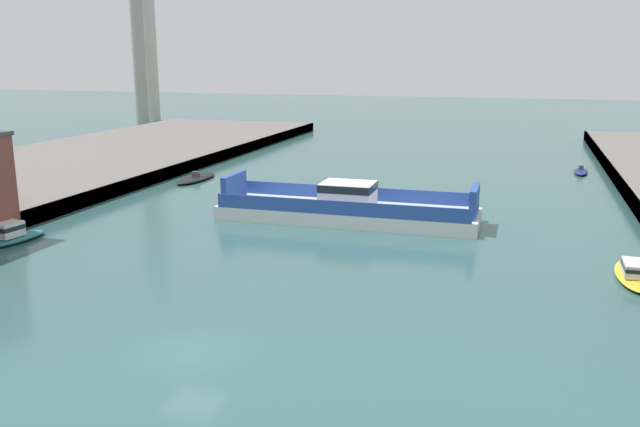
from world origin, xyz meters
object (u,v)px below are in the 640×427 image
moored_boat_near_right (581,171)px  smokestack_distant_a (137,33)px  moored_boat_mid_left (196,178)px  smokestack_distant_b (148,18)px  moored_boat_near_left (12,235)px  moored_boat_mid_right (636,272)px  chain_ferry (348,208)px

moored_boat_near_right → smokestack_distant_a: 88.81m
moored_boat_mid_left → smokestack_distant_a: smokestack_distant_a is taller
moored_boat_mid_left → smokestack_distant_a: (-39.29, 53.51, 17.08)m
smokestack_distant_b → moored_boat_near_left: bearing=-65.2°
moored_boat_mid_right → moored_boat_near_right: bearing=90.6°
moored_boat_near_right → smokestack_distant_b: bearing=151.9°
moored_boat_near_right → moored_boat_mid_left: 43.12m
chain_ferry → moored_boat_near_left: 25.02m
moored_boat_near_right → chain_ferry: bearing=-123.8°
chain_ferry → moored_boat_mid_right: size_ratio=3.16×
chain_ferry → moored_boat_near_right: bearing=56.2°
moored_boat_mid_left → chain_ferry: bearing=-32.0°
moored_boat_near_right → smokestack_distant_b: smokestack_distant_b is taller
moored_boat_near_left → smokestack_distant_a: bearing=115.7°
moored_boat_near_left → moored_boat_near_right: size_ratio=1.06×
moored_boat_mid_right → smokestack_distant_a: 110.78m
moored_boat_mid_left → smokestack_distant_b: 74.88m
moored_boat_near_right → moored_boat_mid_right: (0.44, -38.58, 0.21)m
moored_boat_mid_right → smokestack_distant_b: bearing=134.7°
moored_boat_near_right → moored_boat_mid_right: 38.58m
moored_boat_near_right → smokestack_distant_b: (-80.23, 42.85, 20.33)m
chain_ferry → moored_boat_mid_right: bearing=-24.7°
moored_boat_mid_left → smokestack_distant_b: (-40.50, 59.62, 20.31)m
smokestack_distant_b → chain_ferry: bearing=-50.0°
chain_ferry → moored_boat_near_right: (19.66, 29.33, -0.77)m
moored_boat_mid_right → smokestack_distant_b: smokestack_distant_b is taller
chain_ferry → smokestack_distant_b: bearing=130.0°
moored_boat_mid_left → moored_boat_mid_right: bearing=-28.5°
moored_boat_near_right → moored_boat_near_left: bearing=-133.6°
moored_boat_mid_right → smokestack_distant_a: size_ratio=0.20×
moored_boat_near_right → smokestack_distant_a: bearing=155.1°
moored_boat_near_right → moored_boat_mid_left: moored_boat_mid_left is taller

